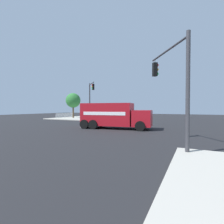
{
  "coord_description": "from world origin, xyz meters",
  "views": [
    {
      "loc": [
        17.15,
        8.28,
        2.28
      ],
      "look_at": [
        0.52,
        0.06,
        1.84
      ],
      "focal_mm": 27.08,
      "sensor_mm": 36.0,
      "label": 1
    }
  ],
  "objects_px": {
    "pickup_white": "(125,117)",
    "pedestrian_near_corner": "(86,113)",
    "traffic_light_primary": "(173,77)",
    "delivery_truck": "(114,115)",
    "shade_tree_near": "(73,100)",
    "traffic_light_secondary": "(91,96)"
  },
  "relations": [
    {
      "from": "delivery_truck",
      "to": "shade_tree_near",
      "type": "bearing_deg",
      "value": -128.53
    },
    {
      "from": "delivery_truck",
      "to": "shade_tree_near",
      "type": "xyz_separation_m",
      "value": [
        -12.9,
        -16.2,
        2.49
      ]
    },
    {
      "from": "delivery_truck",
      "to": "pickup_white",
      "type": "xyz_separation_m",
      "value": [
        -9.79,
        -2.49,
        -0.74
      ]
    },
    {
      "from": "delivery_truck",
      "to": "traffic_light_primary",
      "type": "distance_m",
      "value": 10.08
    },
    {
      "from": "traffic_light_primary",
      "to": "pickup_white",
      "type": "height_order",
      "value": "traffic_light_primary"
    },
    {
      "from": "pickup_white",
      "to": "pedestrian_near_corner",
      "type": "height_order",
      "value": "pedestrian_near_corner"
    },
    {
      "from": "shade_tree_near",
      "to": "pickup_white",
      "type": "bearing_deg",
      "value": 77.23
    },
    {
      "from": "traffic_light_secondary",
      "to": "pedestrian_near_corner",
      "type": "bearing_deg",
      "value": -140.58
    },
    {
      "from": "traffic_light_primary",
      "to": "pedestrian_near_corner",
      "type": "height_order",
      "value": "traffic_light_primary"
    },
    {
      "from": "traffic_light_primary",
      "to": "pedestrian_near_corner",
      "type": "relative_size",
      "value": 3.68
    },
    {
      "from": "traffic_light_secondary",
      "to": "pickup_white",
      "type": "relative_size",
      "value": 1.22
    },
    {
      "from": "delivery_truck",
      "to": "shade_tree_near",
      "type": "relative_size",
      "value": 1.46
    },
    {
      "from": "traffic_light_primary",
      "to": "traffic_light_secondary",
      "type": "height_order",
      "value": "traffic_light_secondary"
    },
    {
      "from": "pickup_white",
      "to": "pedestrian_near_corner",
      "type": "distance_m",
      "value": 13.85
    },
    {
      "from": "pedestrian_near_corner",
      "to": "traffic_light_primary",
      "type": "bearing_deg",
      "value": 44.06
    },
    {
      "from": "traffic_light_secondary",
      "to": "pedestrian_near_corner",
      "type": "distance_m",
      "value": 11.56
    },
    {
      "from": "traffic_light_primary",
      "to": "traffic_light_secondary",
      "type": "xyz_separation_m",
      "value": [
        -14.11,
        -14.9,
        0.32
      ]
    },
    {
      "from": "traffic_light_secondary",
      "to": "traffic_light_primary",
      "type": "bearing_deg",
      "value": 46.56
    },
    {
      "from": "traffic_light_secondary",
      "to": "pedestrian_near_corner",
      "type": "xyz_separation_m",
      "value": [
        -8.56,
        -7.04,
        -3.29
      ]
    },
    {
      "from": "shade_tree_near",
      "to": "pedestrian_near_corner",
      "type": "bearing_deg",
      "value": 156.86
    },
    {
      "from": "delivery_truck",
      "to": "shade_tree_near",
      "type": "height_order",
      "value": "shade_tree_near"
    },
    {
      "from": "traffic_light_secondary",
      "to": "shade_tree_near",
      "type": "relative_size",
      "value": 1.19
    }
  ]
}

